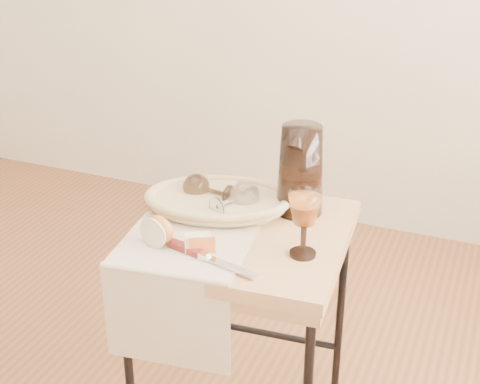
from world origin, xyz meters
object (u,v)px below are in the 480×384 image
at_px(pitcher, 301,170).
at_px(apple_half, 159,230).
at_px(bread_basket, 218,203).
at_px(wine_goblet, 304,224).
at_px(tea_towel, 185,245).
at_px(goblet_lying_a, 210,190).
at_px(table_knife, 207,256).
at_px(side_table, 243,336).
at_px(goblet_lying_b, 233,200).

height_order(pitcher, apple_half, pitcher).
bearing_deg(bread_basket, pitcher, 5.89).
relative_size(bread_basket, wine_goblet, 2.12).
xyz_separation_m(tea_towel, goblet_lying_a, (-0.03, 0.23, 0.05)).
xyz_separation_m(tea_towel, table_knife, (0.08, -0.05, 0.01)).
xyz_separation_m(bread_basket, apple_half, (-0.06, -0.23, 0.02)).
height_order(side_table, pitcher, pitcher).
xyz_separation_m(goblet_lying_a, pitcher, (0.24, 0.07, 0.07)).
xyz_separation_m(goblet_lying_b, pitcher, (0.15, 0.11, 0.07)).
bearing_deg(goblet_lying_b, tea_towel, -172.00).
xyz_separation_m(wine_goblet, table_knife, (-0.20, -0.12, -0.07)).
bearing_deg(goblet_lying_a, side_table, 153.69).
height_order(apple_half, table_knife, apple_half).
relative_size(goblet_lying_a, apple_half, 1.45).
relative_size(bread_basket, table_knife, 1.40).
xyz_separation_m(goblet_lying_b, apple_half, (-0.11, -0.21, -0.01)).
distance_m(bread_basket, pitcher, 0.24).
bearing_deg(goblet_lying_a, pitcher, -155.86).
xyz_separation_m(bread_basket, table_knife, (0.09, -0.26, -0.01)).
distance_m(bread_basket, goblet_lying_b, 0.06).
bearing_deg(goblet_lying_a, goblet_lying_b, 164.24).
bearing_deg(table_knife, goblet_lying_a, 126.81).
bearing_deg(tea_towel, wine_goblet, 6.60).
relative_size(tea_towel, pitcher, 1.11).
distance_m(pitcher, apple_half, 0.42).
relative_size(tea_towel, table_knife, 1.25).
height_order(goblet_lying_a, table_knife, goblet_lying_a).
height_order(side_table, apple_half, apple_half).
bearing_deg(side_table, goblet_lying_a, 145.82).
relative_size(goblet_lying_a, pitcher, 0.43).
relative_size(bread_basket, pitcher, 1.25).
height_order(goblet_lying_a, goblet_lying_b, goblet_lying_b).
bearing_deg(goblet_lying_a, wine_goblet, 162.18).
distance_m(tea_towel, goblet_lying_b, 0.20).
bearing_deg(side_table, table_knife, -96.24).
xyz_separation_m(tea_towel, goblet_lying_b, (0.05, 0.19, 0.05)).
bearing_deg(wine_goblet, goblet_lying_a, 154.31).
relative_size(pitcher, wine_goblet, 1.70).
xyz_separation_m(bread_basket, pitcher, (0.21, 0.09, 0.10)).
bearing_deg(tea_towel, apple_half, -166.31).
bearing_deg(wine_goblet, tea_towel, -166.16).
distance_m(side_table, pitcher, 0.50).
relative_size(tea_towel, goblet_lying_a, 2.58).
relative_size(side_table, goblet_lying_b, 5.16).
distance_m(side_table, goblet_lying_b, 0.40).
distance_m(tea_towel, table_knife, 0.10).
relative_size(side_table, goblet_lying_a, 5.50).
bearing_deg(goblet_lying_a, bread_basket, 161.31).
bearing_deg(wine_goblet, bread_basket, 154.41).
distance_m(goblet_lying_a, pitcher, 0.26).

